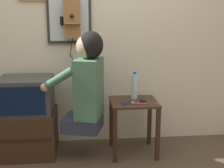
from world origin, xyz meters
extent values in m
cube|color=beige|center=(0.00, 1.21, 1.27)|extent=(6.80, 0.05, 2.55)
cube|color=#382316|center=(0.38, 0.81, 0.56)|extent=(0.48, 0.44, 0.02)
cube|color=black|center=(0.17, 0.61, 0.27)|extent=(0.04, 0.04, 0.55)
cube|color=black|center=(0.60, 0.61, 0.27)|extent=(0.04, 0.04, 0.55)
cube|color=black|center=(0.17, 1.00, 0.27)|extent=(0.04, 0.04, 0.55)
cube|color=black|center=(0.60, 1.00, 0.27)|extent=(0.04, 0.04, 0.55)
cube|color=#2D3347|center=(-0.14, 0.75, 0.37)|extent=(0.44, 0.42, 0.14)
cube|color=#426B51|center=(-0.07, 0.73, 0.73)|extent=(0.31, 0.40, 0.58)
sphere|color=tan|center=(-0.07, 0.73, 1.14)|extent=(0.23, 0.23, 0.23)
ellipsoid|color=black|center=(-0.05, 0.72, 1.15)|extent=(0.29, 0.30, 0.26)
cylinder|color=#426B51|center=(-0.36, 0.65, 0.85)|extent=(0.33, 0.16, 0.24)
cylinder|color=#426B51|center=(-0.27, 0.94, 0.85)|extent=(0.33, 0.16, 0.24)
sphere|color=tan|center=(-0.49, 0.69, 0.76)|extent=(0.09, 0.09, 0.09)
sphere|color=tan|center=(-0.41, 0.98, 0.76)|extent=(0.09, 0.09, 0.09)
cube|color=#382316|center=(-0.72, 0.90, 0.23)|extent=(0.60, 0.51, 0.46)
cube|color=black|center=(-0.72, 0.64, 0.25)|extent=(0.54, 0.01, 0.02)
cube|color=#38383A|center=(-0.71, 0.90, 0.63)|extent=(0.52, 0.45, 0.36)
cube|color=#0C1938|center=(-0.71, 0.68, 0.63)|extent=(0.43, 0.01, 0.28)
cube|color=olive|center=(-0.23, 1.13, 1.38)|extent=(0.17, 0.11, 0.39)
cube|color=olive|center=(-0.23, 1.04, 1.33)|extent=(0.15, 0.07, 0.03)
cone|color=black|center=(-0.23, 1.02, 1.41)|extent=(0.04, 0.05, 0.04)
cylinder|color=black|center=(-0.34, 1.13, 1.36)|extent=(0.03, 0.03, 0.09)
cylinder|color=black|center=(-0.24, 1.11, 1.09)|extent=(0.04, 0.04, 0.22)
cylinder|color=black|center=(-0.22, 1.12, 0.91)|extent=(0.07, 0.06, 0.19)
cube|color=#2D2823|center=(-0.26, 1.17, 1.43)|extent=(0.46, 0.03, 0.61)
cube|color=#B2BCC6|center=(-0.26, 1.15, 1.43)|extent=(0.41, 0.01, 0.55)
cube|color=navy|center=(0.30, 0.75, 0.57)|extent=(0.11, 0.14, 0.01)
cube|color=black|center=(0.30, 0.75, 0.58)|extent=(0.09, 0.11, 0.00)
cube|color=black|center=(0.48, 0.83, 0.57)|extent=(0.07, 0.13, 0.01)
cube|color=black|center=(0.48, 0.83, 0.58)|extent=(0.06, 0.10, 0.00)
cylinder|color=silver|center=(0.40, 0.91, 0.70)|extent=(0.07, 0.07, 0.26)
cylinder|color=#2D4C8C|center=(0.40, 0.91, 0.84)|extent=(0.04, 0.04, 0.02)
cylinder|color=#D83F4C|center=(0.42, 0.69, 0.57)|extent=(0.15, 0.05, 0.01)
cube|color=white|center=(0.35, 0.70, 0.58)|extent=(0.03, 0.02, 0.01)
camera|label=1|loc=(-0.13, -2.21, 1.47)|focal=50.00mm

